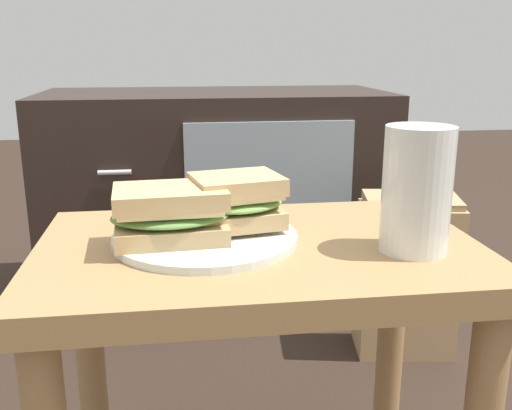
# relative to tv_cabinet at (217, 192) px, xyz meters

# --- Properties ---
(side_table) EXTENTS (0.56, 0.36, 0.46)m
(side_table) POSITION_rel_tv_cabinet_xyz_m (-0.01, -0.95, 0.08)
(side_table) COLOR #A37A4C
(side_table) RESTS_ON ground
(tv_cabinet) EXTENTS (0.96, 0.46, 0.58)m
(tv_cabinet) POSITION_rel_tv_cabinet_xyz_m (0.00, 0.00, 0.00)
(tv_cabinet) COLOR black
(tv_cabinet) RESTS_ON ground
(plate) EXTENTS (0.24, 0.24, 0.01)m
(plate) POSITION_rel_tv_cabinet_xyz_m (-0.08, -0.93, 0.17)
(plate) COLOR silver
(plate) RESTS_ON side_table
(sandwich_front) EXTENTS (0.15, 0.11, 0.07)m
(sandwich_front) POSITION_rel_tv_cabinet_xyz_m (-0.12, -0.95, 0.21)
(sandwich_front) COLOR tan
(sandwich_front) RESTS_ON plate
(sandwich_back) EXTENTS (0.13, 0.12, 0.07)m
(sandwich_back) POSITION_rel_tv_cabinet_xyz_m (-0.04, -0.92, 0.22)
(sandwich_back) COLOR tan
(sandwich_back) RESTS_ON plate
(beer_glass) EXTENTS (0.08, 0.08, 0.15)m
(beer_glass) POSITION_rel_tv_cabinet_xyz_m (0.17, -1.00, 0.25)
(beer_glass) COLOR silver
(beer_glass) RESTS_ON side_table
(paper_bag) EXTENTS (0.24, 0.16, 0.38)m
(paper_bag) POSITION_rel_tv_cabinet_xyz_m (0.41, -0.45, -0.10)
(paper_bag) COLOR tan
(paper_bag) RESTS_ON ground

